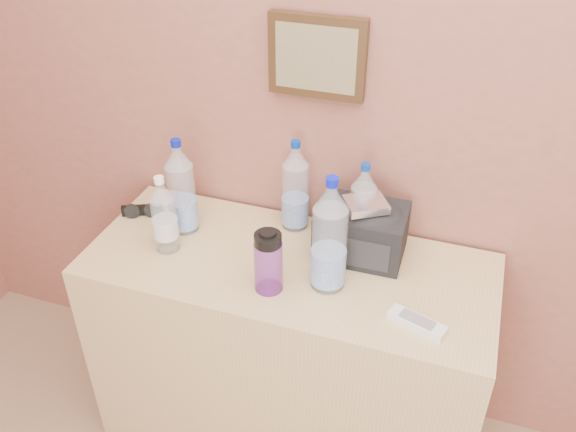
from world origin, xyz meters
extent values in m
plane|color=#9B5950|center=(0.00, 2.00, 1.35)|extent=(4.00, 0.00, 4.00)
cube|color=tan|center=(-0.42, 1.71, 0.41)|extent=(1.31, 0.54, 0.82)
cylinder|color=white|center=(-0.82, 1.77, 0.97)|extent=(0.09, 0.09, 0.30)
cylinder|color=#0716A6|center=(-0.82, 1.77, 1.15)|extent=(0.03, 0.03, 0.02)
cylinder|color=white|center=(-0.47, 1.91, 0.96)|extent=(0.09, 0.09, 0.28)
cylinder|color=#062D9D|center=(-0.47, 1.91, 1.13)|extent=(0.03, 0.03, 0.02)
cylinder|color=silver|center=(-0.23, 1.88, 0.95)|extent=(0.08, 0.08, 0.27)
cylinder|color=#082F94|center=(-0.23, 1.88, 1.11)|extent=(0.03, 0.03, 0.02)
cylinder|color=silver|center=(-0.28, 1.65, 0.98)|extent=(0.10, 0.10, 0.33)
cylinder|color=#0815BE|center=(-0.28, 1.65, 1.18)|extent=(0.04, 0.04, 0.02)
cylinder|color=silver|center=(-0.82, 1.66, 0.93)|extent=(0.08, 0.08, 0.23)
cylinder|color=white|center=(-0.82, 1.66, 1.08)|extent=(0.03, 0.03, 0.02)
cylinder|color=purple|center=(-0.44, 1.58, 0.90)|extent=(0.08, 0.08, 0.17)
cylinder|color=black|center=(-0.44, 1.58, 1.00)|extent=(0.08, 0.08, 0.04)
cube|color=white|center=(0.01, 1.56, 0.83)|extent=(0.17, 0.10, 0.02)
cube|color=silver|center=(-0.21, 1.82, 1.02)|extent=(0.16, 0.15, 0.03)
camera|label=1|loc=(0.07, 0.28, 2.03)|focal=38.00mm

